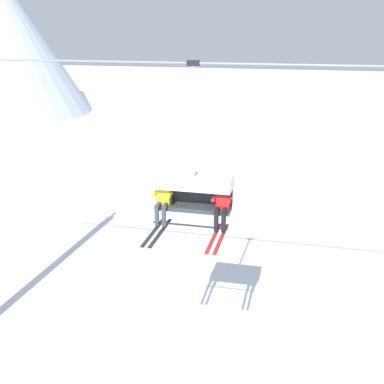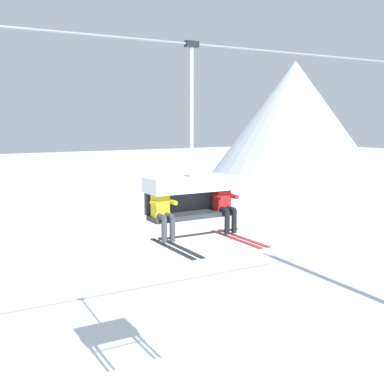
{
  "view_description": "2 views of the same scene",
  "coord_description": "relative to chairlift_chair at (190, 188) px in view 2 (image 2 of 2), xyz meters",
  "views": [
    {
      "loc": [
        2.93,
        -11.43,
        9.26
      ],
      "look_at": [
        0.4,
        -0.78,
        5.46
      ],
      "focal_mm": 45.0,
      "sensor_mm": 36.0,
      "label": 1
    },
    {
      "loc": [
        -4.42,
        -9.22,
        6.99
      ],
      "look_at": [
        0.33,
        -1.0,
        5.58
      ],
      "focal_mm": 45.0,
      "sensor_mm": 36.0,
      "label": 2
    }
  ],
  "objects": [
    {
      "name": "mountain_peak_central",
      "position": [
        40.21,
        41.84,
        1.88
      ],
      "size": [
        22.12,
        22.12,
        14.98
      ],
      "color": "silver",
      "rests_on": "ground_plane"
    },
    {
      "name": "lift_cable",
      "position": [
        1.6,
        -0.07,
        2.87
      ],
      "size": [
        19.68,
        0.05,
        0.05
      ],
      "color": "gray"
    },
    {
      "name": "chairlift_chair",
      "position": [
        0.0,
        0.0,
        0.0
      ],
      "size": [
        1.87,
        0.74,
        3.83
      ],
      "color": "#33383D"
    },
    {
      "name": "skier_yellow",
      "position": [
        -0.73,
        -0.22,
        -0.33
      ],
      "size": [
        0.46,
        1.7,
        1.23
      ],
      "color": "yellow"
    },
    {
      "name": "skier_red",
      "position": [
        0.73,
        -0.22,
        -0.33
      ],
      "size": [
        0.46,
        1.7,
        1.23
      ],
      "color": "red"
    }
  ]
}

